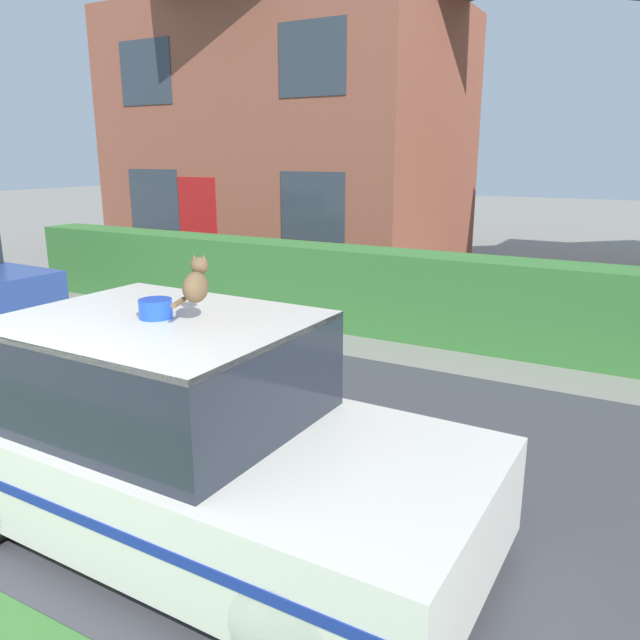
# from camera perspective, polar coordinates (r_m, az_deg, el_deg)

# --- Properties ---
(road_strip) EXTENTS (28.00, 5.08, 0.01)m
(road_strip) POSITION_cam_1_polar(r_m,az_deg,el_deg) (6.02, -6.41, -10.28)
(road_strip) COLOR #424247
(road_strip) RESTS_ON ground
(garden_hedge) EXTENTS (15.78, 0.74, 1.22)m
(garden_hedge) POSITION_cam_1_polar(r_m,az_deg,el_deg) (8.83, 11.61, 1.85)
(garden_hedge) COLOR #3D7F38
(garden_hedge) RESTS_ON ground
(police_car) EXTENTS (3.92, 1.82, 1.62)m
(police_car) POSITION_cam_1_polar(r_m,az_deg,el_deg) (4.39, -12.02, -10.28)
(police_car) COLOR black
(police_car) RESTS_ON road_strip
(cat) EXTENTS (0.23, 0.35, 0.30)m
(cat) POSITION_cam_1_polar(r_m,az_deg,el_deg) (4.07, -11.26, 3.28)
(cat) COLOR brown
(cat) RESTS_ON police_car
(house_left) EXTENTS (7.73, 5.51, 7.34)m
(house_left) POSITION_cam_1_polar(r_m,az_deg,el_deg) (15.36, -2.46, 19.26)
(house_left) COLOR #93513D
(house_left) RESTS_ON ground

